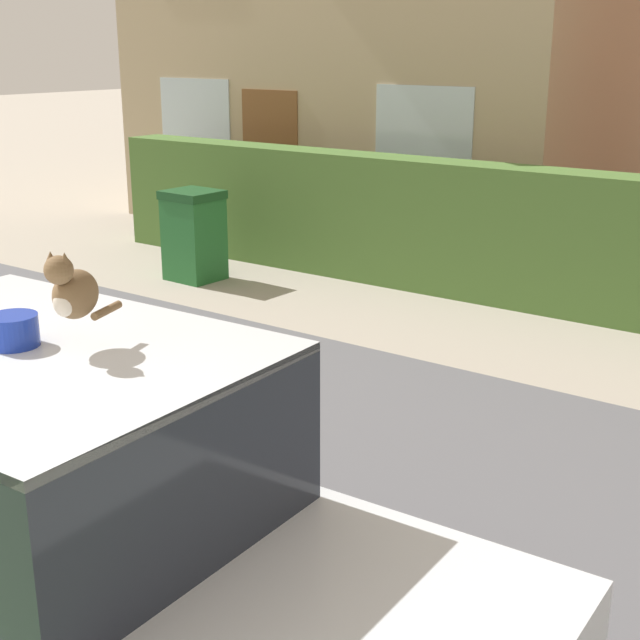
{
  "coord_description": "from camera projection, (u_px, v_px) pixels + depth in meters",
  "views": [
    {
      "loc": [
        3.81,
        0.01,
        2.73
      ],
      "look_at": [
        0.63,
        4.37,
        1.05
      ],
      "focal_mm": 50.0,
      "sensor_mm": 36.0,
      "label": 1
    }
  ],
  "objects": [
    {
      "name": "wheelie_bin",
      "position": [
        194.0,
        235.0,
        10.61
      ],
      "size": [
        0.64,
        0.59,
        1.07
      ],
      "rotation": [
        0.0,
        0.0,
        -0.04
      ],
      "color": "#23662D",
      "rests_on": "ground"
    },
    {
      "name": "cat",
      "position": [
        73.0,
        291.0,
        3.6
      ],
      "size": [
        0.22,
        0.36,
        0.3
      ],
      "rotation": [
        0.0,
        0.0,
        5.02
      ],
      "color": "brown",
      "rests_on": "police_car"
    },
    {
      "name": "road_strip",
      "position": [
        180.0,
        481.0,
        5.79
      ],
      "size": [
        28.0,
        5.86,
        0.01
      ],
      "primitive_type": "cube",
      "color": "#5B5B60",
      "rests_on": "ground"
    },
    {
      "name": "garden_hedge",
      "position": [
        601.0,
        248.0,
        9.04
      ],
      "size": [
        13.23,
        0.55,
        1.48
      ],
      "primitive_type": "cube",
      "color": "#4C7233",
      "rests_on": "ground"
    },
    {
      "name": "police_car",
      "position": [
        54.0,
        526.0,
        3.9
      ],
      "size": [
        4.27,
        1.84,
        1.64
      ],
      "rotation": [
        0.0,
        0.0,
        0.03
      ],
      "color": "black",
      "rests_on": "road_strip"
    }
  ]
}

